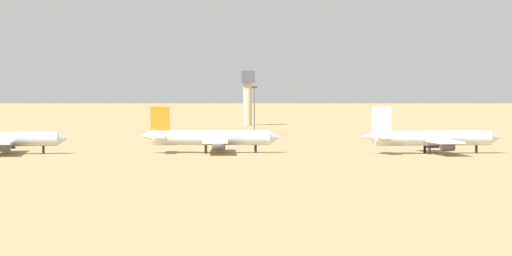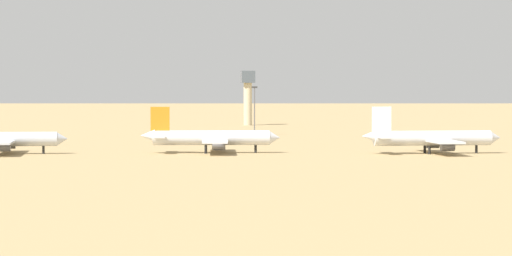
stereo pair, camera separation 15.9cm
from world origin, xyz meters
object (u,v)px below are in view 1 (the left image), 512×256
(control_tower, at_px, (247,92))
(light_pole_west, at_px, (254,107))
(parked_jet_orange_3, at_px, (210,138))
(parked_jet_white_4, at_px, (431,138))

(control_tower, relative_size, light_pole_west, 1.38)
(parked_jet_orange_3, distance_m, parked_jet_white_4, 50.92)
(parked_jet_white_4, relative_size, control_tower, 1.55)
(parked_jet_orange_3, relative_size, light_pole_west, 2.13)
(parked_jet_orange_3, height_order, parked_jet_white_4, parked_jet_white_4)
(parked_jet_white_4, bearing_deg, parked_jet_orange_3, 169.77)
(parked_jet_white_4, bearing_deg, light_pole_west, 104.91)
(parked_jet_orange_3, xyz_separation_m, parked_jet_white_4, (50.03, -9.48, 0.04))
(control_tower, distance_m, light_pole_west, 92.73)
(parked_jet_orange_3, relative_size, parked_jet_white_4, 0.99)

